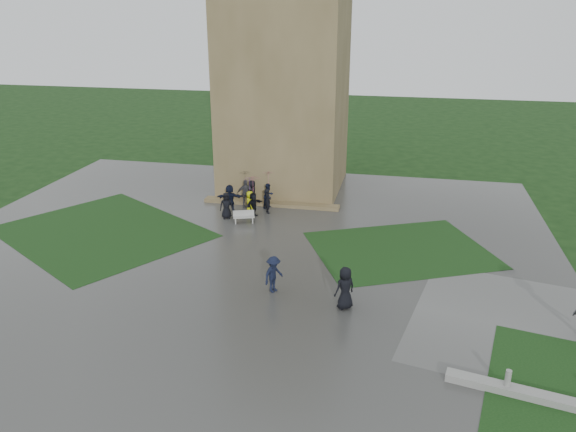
% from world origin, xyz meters
% --- Properties ---
extents(ground, '(120.00, 120.00, 0.00)m').
position_xyz_m(ground, '(0.00, 0.00, 0.00)').
color(ground, black).
extents(plaza, '(34.00, 34.00, 0.02)m').
position_xyz_m(plaza, '(0.00, 2.00, 0.01)').
color(plaza, '#353532').
rests_on(plaza, ground).
extents(lawn_inset_left, '(14.10, 13.46, 0.01)m').
position_xyz_m(lawn_inset_left, '(-8.50, 4.00, 0.03)').
color(lawn_inset_left, black).
rests_on(lawn_inset_left, plaza).
extents(lawn_inset_right, '(11.12, 10.15, 0.01)m').
position_xyz_m(lawn_inset_right, '(8.50, 5.00, 0.03)').
color(lawn_inset_right, black).
rests_on(lawn_inset_right, plaza).
extents(tower, '(8.00, 8.00, 18.00)m').
position_xyz_m(tower, '(0.00, 15.00, 9.00)').
color(tower, brown).
rests_on(tower, ground).
extents(tower_plinth, '(9.00, 0.80, 0.22)m').
position_xyz_m(tower_plinth, '(0.00, 10.60, 0.13)').
color(tower_plinth, brown).
rests_on(tower_plinth, plaza).
extents(bench, '(1.34, 0.80, 0.74)m').
position_xyz_m(bench, '(-0.87, 7.18, 0.40)').
color(bench, '#A5A4A0').
rests_on(bench, plaza).
extents(visitor_cluster, '(3.58, 3.50, 2.60)m').
position_xyz_m(visitor_cluster, '(-1.11, 9.05, 1.24)').
color(visitor_cluster, black).
rests_on(visitor_cluster, plaza).
extents(pedestrian_mid, '(1.04, 1.26, 1.74)m').
position_xyz_m(pedestrian_mid, '(2.89, -0.93, 0.89)').
color(pedestrian_mid, black).
rests_on(pedestrian_mid, plaza).
extents(pedestrian_near, '(1.13, 1.09, 1.92)m').
position_xyz_m(pedestrian_near, '(6.24, -1.76, 0.98)').
color(pedestrian_near, black).
rests_on(pedestrian_near, plaza).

